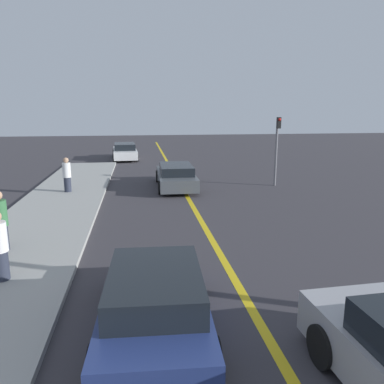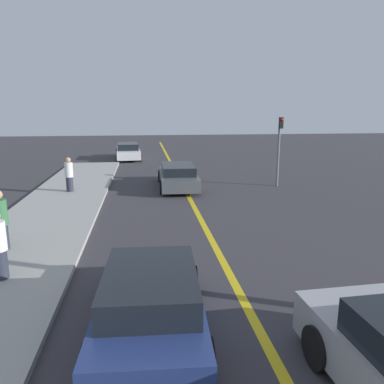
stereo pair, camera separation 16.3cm
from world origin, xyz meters
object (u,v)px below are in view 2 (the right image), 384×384
car_parked_left_lot (128,151)px  traffic_light (279,144)px  car_far_distant (178,176)px  pedestrian_far_standing (0,221)px  car_ahead_center (151,300)px  pedestrian_by_sign (69,175)px

car_parked_left_lot → traffic_light: (8.01, -11.65, 1.56)m
car_far_distant → pedestrian_far_standing: size_ratio=2.87×
car_parked_left_lot → pedestrian_far_standing: (-2.69, -19.61, 0.34)m
traffic_light → car_ahead_center: bearing=-119.1°
car_far_distant → traffic_light: bearing=-2.7°
car_parked_left_lot → pedestrian_by_sign: bearing=-103.8°
car_ahead_center → traffic_light: (6.76, 12.13, 1.59)m
car_ahead_center → traffic_light: 13.98m
car_ahead_center → pedestrian_far_standing: size_ratio=2.55×
car_far_distant → traffic_light: size_ratio=1.37×
car_ahead_center → pedestrian_far_standing: pedestrian_far_standing is taller
car_parked_left_lot → traffic_light: 14.22m
car_parked_left_lot → pedestrian_by_sign: pedestrian_by_sign is taller
car_far_distant → car_ahead_center: bearing=-96.6°
car_parked_left_lot → pedestrian_far_standing: size_ratio=2.92×
car_ahead_center → car_parked_left_lot: (-1.25, 23.78, 0.03)m
pedestrian_by_sign → pedestrian_far_standing: bearing=-93.4°
car_far_distant → car_parked_left_lot: size_ratio=0.98×
car_ahead_center → pedestrian_by_sign: 12.08m
car_far_distant → pedestrian_by_sign: (-5.13, -0.90, 0.34)m
car_far_distant → pedestrian_by_sign: pedestrian_by_sign is taller
car_ahead_center → car_parked_left_lot: bearing=95.8°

